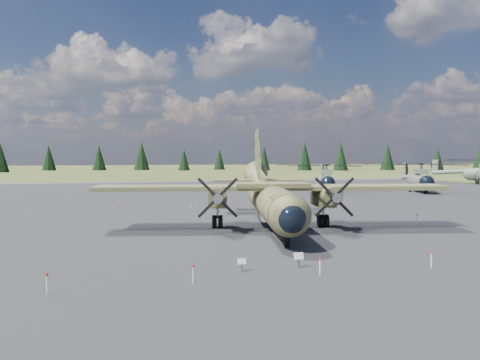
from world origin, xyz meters
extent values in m
plane|color=#5A662D|center=(0.00, 0.00, 0.00)|extent=(500.00, 500.00, 0.00)
cube|color=#545458|center=(0.00, 10.00, 0.00)|extent=(120.00, 120.00, 0.04)
cylinder|color=#393A1F|center=(4.02, 0.10, 2.12)|extent=(5.63, 16.81, 2.58)
sphere|color=#393A1F|center=(2.47, -8.06, 2.12)|extent=(2.96, 2.96, 2.53)
sphere|color=black|center=(2.38, -8.56, 2.08)|extent=(2.17, 2.17, 1.86)
cube|color=black|center=(2.74, -6.61, 2.82)|extent=(2.09, 1.79, 0.51)
cone|color=#393A1F|center=(6.04, 10.81, 3.09)|extent=(3.67, 6.71, 3.89)
cube|color=#949699|center=(4.19, 1.01, 1.06)|extent=(2.75, 5.77, 0.46)
cube|color=#2C381D|center=(4.10, 0.56, 3.18)|extent=(26.89, 8.06, 0.32)
cube|color=#393A1F|center=(4.10, 0.56, 3.39)|extent=(6.06, 4.30, 0.32)
cylinder|color=#393A1F|center=(-0.03, 1.06, 2.68)|extent=(2.25, 4.97, 1.38)
cube|color=#393A1F|center=(0.11, 1.78, 2.08)|extent=(1.94, 3.34, 0.74)
cone|color=gray|center=(-0.59, -1.89, 2.68)|extent=(0.84, 0.95, 0.70)
cylinder|color=black|center=(0.11, 1.78, 0.51)|extent=(0.99, 1.15, 1.02)
cylinder|color=#393A1F|center=(8.13, -0.49, 2.68)|extent=(2.25, 4.97, 1.38)
cube|color=#393A1F|center=(8.27, 0.24, 2.08)|extent=(1.94, 3.34, 0.74)
cone|color=gray|center=(7.57, -3.44, 2.68)|extent=(0.84, 0.95, 0.70)
cylinder|color=black|center=(8.27, 0.24, 0.51)|extent=(0.99, 1.15, 1.02)
cube|color=#393A1F|center=(5.39, 7.36, 3.65)|extent=(1.55, 6.90, 1.55)
cube|color=#2C381D|center=(6.13, 11.26, 3.14)|extent=(9.09, 3.64, 0.20)
cylinder|color=gray|center=(2.68, -6.97, 1.18)|extent=(0.15, 0.15, 0.83)
cylinder|color=black|center=(2.68, -6.97, 0.51)|extent=(0.48, 0.91, 0.86)
cylinder|color=slate|center=(22.95, 32.10, 1.66)|extent=(4.32, 6.86, 2.25)
sphere|color=black|center=(21.85, 29.06, 1.62)|extent=(2.65, 2.65, 2.07)
sphere|color=slate|center=(24.05, 35.15, 1.66)|extent=(2.65, 2.65, 2.07)
cube|color=slate|center=(22.83, 31.77, 3.10)|extent=(2.42, 3.23, 0.67)
cylinder|color=gray|center=(22.83, 31.77, 3.78)|extent=(0.41, 0.41, 0.90)
cylinder|color=slate|center=(25.20, 38.33, 1.98)|extent=(3.32, 7.48, 1.29)
cube|color=slate|center=(26.34, 41.50, 3.10)|extent=(0.61, 1.25, 2.16)
cylinder|color=black|center=(26.64, 41.39, 3.10)|extent=(0.84, 2.22, 2.34)
cylinder|color=black|center=(22.04, 29.56, 0.36)|extent=(0.44, 0.66, 0.61)
cylinder|color=black|center=(22.18, 33.53, 0.36)|extent=(0.50, 0.77, 0.72)
cylinder|color=gray|center=(22.18, 33.53, 0.83)|extent=(0.16, 0.16, 1.30)
cylinder|color=black|center=(24.46, 32.71, 0.36)|extent=(0.50, 0.77, 0.72)
cylinder|color=gray|center=(24.46, 32.71, 0.83)|extent=(0.16, 0.16, 1.30)
cylinder|color=slate|center=(36.95, 28.69, 1.72)|extent=(4.50, 7.10, 2.33)
sphere|color=black|center=(35.79, 25.55, 1.68)|extent=(2.75, 2.75, 2.14)
sphere|color=slate|center=(38.11, 31.84, 1.72)|extent=(2.75, 2.75, 2.14)
cube|color=slate|center=(36.82, 28.34, 3.21)|extent=(2.52, 3.35, 0.70)
cylinder|color=gray|center=(36.82, 28.34, 3.91)|extent=(0.43, 0.43, 0.93)
cylinder|color=slate|center=(39.31, 35.12, 2.05)|extent=(3.48, 7.74, 1.33)
cube|color=slate|center=(40.52, 38.40, 3.21)|extent=(0.64, 1.29, 2.24)
cylinder|color=black|center=(40.83, 38.29, 3.21)|extent=(0.89, 2.29, 2.42)
cylinder|color=black|center=(35.98, 26.07, 0.37)|extent=(0.46, 0.68, 0.63)
cylinder|color=black|center=(36.15, 30.18, 0.37)|extent=(0.52, 0.80, 0.75)
cylinder|color=gray|center=(36.15, 30.18, 0.86)|extent=(0.17, 0.17, 1.35)
cylinder|color=black|center=(38.51, 29.31, 0.37)|extent=(0.52, 0.80, 0.75)
cylinder|color=gray|center=(38.51, 29.31, 0.86)|extent=(0.17, 0.17, 1.35)
sphere|color=slate|center=(60.68, 46.50, 1.89)|extent=(3.01, 3.01, 2.36)
cylinder|color=slate|center=(59.39, 50.11, 2.25)|extent=(3.77, 8.52, 1.47)
cube|color=slate|center=(58.09, 53.72, 3.53)|extent=(0.70, 1.43, 2.46)
cylinder|color=black|center=(58.42, 53.85, 3.53)|extent=(0.96, 2.53, 2.66)
cylinder|color=black|center=(60.21, 43.72, 0.41)|extent=(0.57, 0.87, 0.82)
cylinder|color=gray|center=(60.21, 43.72, 0.95)|extent=(0.18, 0.18, 1.48)
cube|color=gray|center=(-1.38, -11.84, 0.26)|extent=(0.07, 0.07, 0.51)
cube|color=white|center=(-1.38, -11.89, 0.50)|extent=(0.41, 0.18, 0.29)
cube|color=gray|center=(1.58, -11.79, 0.30)|extent=(0.09, 0.09, 0.61)
cube|color=white|center=(1.58, -11.85, 0.60)|extent=(0.49, 0.21, 0.34)
cylinder|color=white|center=(-10.00, -13.50, 0.40)|extent=(0.07, 0.07, 0.80)
cylinder|color=red|center=(-10.00, -13.50, 0.80)|extent=(0.12, 0.12, 0.10)
cylinder|color=white|center=(-4.00, -13.50, 0.40)|extent=(0.07, 0.07, 0.80)
cylinder|color=red|center=(-4.00, -13.50, 0.80)|extent=(0.12, 0.12, 0.10)
cylinder|color=white|center=(2.00, -13.50, 0.40)|extent=(0.07, 0.07, 0.80)
cylinder|color=red|center=(2.00, -13.50, 0.80)|extent=(0.12, 0.12, 0.10)
cylinder|color=white|center=(8.00, -13.50, 0.40)|extent=(0.07, 0.07, 0.80)
cylinder|color=red|center=(8.00, -13.50, 0.80)|extent=(0.12, 0.12, 0.10)
cylinder|color=white|center=(-16.00, 16.00, 0.40)|extent=(0.07, 0.07, 0.80)
cylinder|color=red|center=(-16.00, 16.00, 0.80)|extent=(0.12, 0.12, 0.10)
cylinder|color=white|center=(-8.00, 16.00, 0.40)|extent=(0.07, 0.07, 0.80)
cylinder|color=red|center=(-8.00, 16.00, 0.80)|extent=(0.12, 0.12, 0.10)
cylinder|color=white|center=(0.00, 16.00, 0.40)|extent=(0.07, 0.07, 0.80)
cylinder|color=red|center=(0.00, 16.00, 0.80)|extent=(0.12, 0.12, 0.10)
cylinder|color=white|center=(8.00, 16.00, 0.40)|extent=(0.07, 0.07, 0.80)
cylinder|color=red|center=(8.00, 16.00, 0.80)|extent=(0.12, 0.12, 0.10)
cylinder|color=white|center=(16.00, 16.00, 0.40)|extent=(0.07, 0.07, 0.80)
cylinder|color=red|center=(16.00, 16.00, 0.80)|extent=(0.12, 0.12, 0.10)
cylinder|color=white|center=(16.50, 0.00, 0.40)|extent=(0.07, 0.07, 0.80)
cylinder|color=red|center=(16.50, 0.00, 0.80)|extent=(0.12, 0.12, 0.10)
cone|color=black|center=(115.57, 106.53, 4.81)|extent=(5.39, 5.39, 9.62)
cone|color=black|center=(104.24, 114.50, 4.11)|extent=(4.60, 4.60, 8.22)
cone|color=black|center=(93.51, 130.46, 5.21)|extent=(5.84, 5.84, 10.43)
cone|color=black|center=(73.27, 130.01, 5.32)|extent=(5.96, 5.96, 10.65)
cone|color=black|center=(60.81, 135.55, 5.46)|extent=(6.11, 6.11, 10.91)
cone|color=black|center=(45.60, 139.53, 4.65)|extent=(5.21, 5.21, 9.30)
cone|color=black|center=(30.54, 151.99, 4.18)|extent=(4.68, 4.68, 8.36)
cone|color=black|center=(15.30, 144.50, 4.06)|extent=(4.55, 4.55, 8.12)
cone|color=black|center=(-0.17, 154.47, 5.50)|extent=(6.16, 6.16, 11.00)
cone|color=black|center=(-16.29, 155.10, 4.81)|extent=(5.38, 5.38, 9.61)
cone|color=black|center=(-34.77, 156.93, 4.78)|extent=(5.35, 5.35, 9.56)
cone|color=black|center=(-47.83, 140.67, 5.01)|extent=(5.61, 5.61, 10.01)
camera|label=1|loc=(-6.88, -33.67, 5.64)|focal=35.00mm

